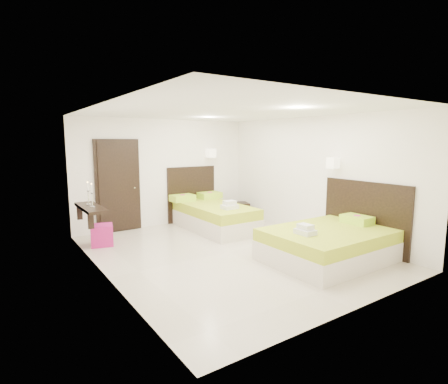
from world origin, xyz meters
TOP-DOWN VIEW (x-y plane):
  - floor at (0.00, 0.00)m, footprint 5.50×5.50m
  - bed_single at (0.72, 1.71)m, footprint 1.36×2.27m
  - bed_double at (1.26, -1.33)m, footprint 2.12×1.80m
  - nightstand at (1.85, 2.17)m, footprint 0.61×0.58m
  - ottoman at (-1.85, 1.78)m, footprint 0.51×0.51m
  - door at (-1.20, 2.70)m, footprint 1.02×0.15m
  - console_shelf at (-2.08, 1.60)m, footprint 0.35×1.20m

SIDE VIEW (x-z plane):
  - floor at x=0.00m, z-range 0.00..0.00m
  - ottoman at x=-1.85m, z-range 0.00..0.42m
  - nightstand at x=1.85m, z-range 0.00..0.44m
  - bed_double at x=1.26m, z-range -0.56..1.18m
  - bed_single at x=0.72m, z-range -0.59..1.28m
  - console_shelf at x=-2.08m, z-range 0.42..1.21m
  - door at x=-1.20m, z-range -0.02..2.12m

